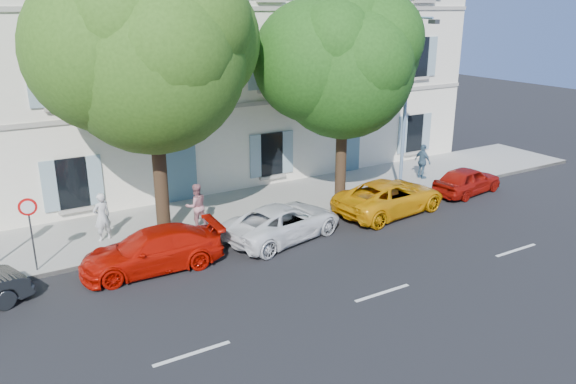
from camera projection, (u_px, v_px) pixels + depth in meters
ground at (309, 246)px, 19.91m from camera, size 90.00×90.00×0.00m
sidewalk at (252, 207)px, 23.52m from camera, size 36.00×4.50×0.15m
kerb at (278, 224)px, 21.75m from camera, size 36.00×0.16×0.16m
building at (193, 53)px, 26.34m from camera, size 28.00×7.00×12.00m
car_red_coupe at (152, 250)px, 17.97m from camera, size 4.64×2.08×1.32m
car_white_coupe at (283, 222)px, 20.38m from camera, size 5.01×3.12×1.29m
car_yellow_supercar at (390, 197)px, 22.93m from camera, size 5.20×2.85×1.38m
car_red_hatchback at (467, 180)px, 25.29m from camera, size 3.86×2.00×1.25m
tree_left at (152, 60)px, 18.45m from camera, size 6.27×6.27×9.72m
tree_right at (344, 69)px, 22.35m from camera, size 5.64×5.64×8.68m
road_sign at (29, 219)px, 17.21m from camera, size 0.56×0.11×2.41m
street_lamp at (408, 97)px, 23.83m from camera, size 0.28×1.61×7.56m
pedestrian_a at (102, 217)px, 19.79m from camera, size 0.73×0.58×1.76m
pedestrian_b at (196, 206)px, 20.92m from camera, size 0.86×0.68×1.72m
pedestrian_c at (423, 161)px, 26.99m from camera, size 0.43×0.99×1.68m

